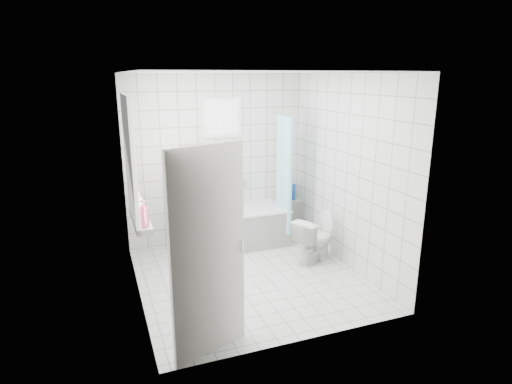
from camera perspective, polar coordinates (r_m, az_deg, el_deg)
name	(u,v)px	position (r m, az deg, el deg)	size (l,w,h in m)	color
ground	(250,277)	(5.74, -0.86, -11.26)	(3.00, 3.00, 0.00)	white
ceiling	(249,72)	(5.14, -0.98, 15.69)	(3.00, 3.00, 0.00)	white
wall_back	(216,160)	(6.69, -5.31, 4.31)	(2.80, 0.02, 2.60)	white
wall_front	(305,217)	(3.96, 6.50, -3.37)	(2.80, 0.02, 2.60)	white
wall_left	(132,192)	(5.00, -16.17, 0.05)	(0.02, 3.00, 2.60)	white
wall_right	(347,172)	(5.90, 12.00, 2.57)	(0.02, 3.00, 2.60)	white
window_left	(132,160)	(5.23, -16.21, 4.07)	(0.01, 0.90, 1.40)	white
window_back	(223,118)	(6.58, -4.49, 9.87)	(0.50, 0.01, 0.50)	white
window_sill	(140,220)	(5.42, -15.17, -3.58)	(0.18, 1.02, 0.08)	white
door	(209,254)	(3.92, -6.35, -8.27)	(0.04, 0.80, 2.00)	silver
bathtub	(235,227)	(6.65, -2.80, -4.72)	(1.60, 0.77, 0.58)	white
partition_wall	(179,206)	(6.26, -10.27, -1.80)	(0.15, 0.85, 1.50)	white
tiled_ledge	(291,216)	(7.26, 4.63, -3.17)	(0.40, 0.24, 0.55)	white
toilet	(315,240)	(6.12, 7.83, -6.33)	(0.36, 0.64, 0.65)	white
curtain_rod	(281,114)	(6.52, 3.38, 10.29)	(0.02, 0.02, 0.80)	silver
shower_curtain	(284,175)	(6.54, 3.72, 2.32)	(0.14, 0.48, 1.78)	#56ECFD
tub_faucet	(234,187)	(6.82, -2.94, 0.70)	(0.18, 0.06, 0.06)	silver
sill_bottles	(141,208)	(5.30, -15.10, -2.10)	(0.15, 0.80, 0.31)	#C562A2
ledge_bottles	(290,194)	(7.12, 4.61, -0.23)	(0.19, 0.18, 0.27)	red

